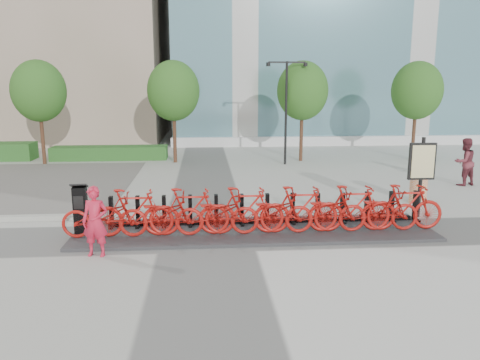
{
  "coord_description": "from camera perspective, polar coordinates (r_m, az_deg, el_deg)",
  "views": [
    {
      "loc": [
        -0.04,
        -11.79,
        3.96
      ],
      "look_at": [
        1.0,
        1.5,
        1.2
      ],
      "focal_mm": 35.0,
      "sensor_mm": 36.0,
      "label": 1
    }
  ],
  "objects": [
    {
      "name": "construction_barrel",
      "position": [
        16.82,
        20.92,
        -0.79
      ],
      "size": [
        0.76,
        0.76,
        1.1
      ],
      "primitive_type": "cylinder",
      "rotation": [
        0.0,
        0.0,
        0.43
      ],
      "color": "orange",
      "rests_on": "ground"
    },
    {
      "name": "tree_1",
      "position": [
        23.84,
        -8.13,
        10.7
      ],
      "size": [
        2.6,
        2.6,
        5.1
      ],
      "color": "#4B2917",
      "rests_on": "ground"
    },
    {
      "name": "kiosk",
      "position": [
        12.99,
        -18.86,
        -3.34
      ],
      "size": [
        0.44,
        0.38,
        1.35
      ],
      "rotation": [
        0.0,
        0.0,
        0.07
      ],
      "color": "black",
      "rests_on": "dock_pad"
    },
    {
      "name": "bike_0",
      "position": [
        12.46,
        -16.2,
        -4.2
      ],
      "size": [
        2.15,
        0.75,
        1.13
      ],
      "primitive_type": "imported",
      "rotation": [
        0.0,
        0.0,
        1.57
      ],
      "color": "#B01610",
      "rests_on": "dock_pad"
    },
    {
      "name": "bike_1",
      "position": [
        12.32,
        -12.93,
        -3.91
      ],
      "size": [
        2.09,
        0.59,
        1.26
      ],
      "primitive_type": "imported",
      "rotation": [
        0.0,
        0.0,
        1.57
      ],
      "color": "#B01610",
      "rests_on": "dock_pad"
    },
    {
      "name": "bike_9",
      "position": [
        12.79,
        13.55,
        -3.36
      ],
      "size": [
        2.09,
        0.59,
        1.26
      ],
      "primitive_type": "imported",
      "rotation": [
        0.0,
        0.0,
        1.57
      ],
      "color": "#B01610",
      "rests_on": "dock_pad"
    },
    {
      "name": "pedestrian",
      "position": [
        20.37,
        25.68,
        2.01
      ],
      "size": [
        1.07,
        0.93,
        1.88
      ],
      "primitive_type": "imported",
      "rotation": [
        0.0,
        0.0,
        3.42
      ],
      "color": "brown",
      "rests_on": "ground"
    },
    {
      "name": "bike_6",
      "position": [
        12.32,
        3.91,
        -3.93
      ],
      "size": [
        2.15,
        0.75,
        1.13
      ],
      "primitive_type": "imported",
      "rotation": [
        0.0,
        0.0,
        1.57
      ],
      "color": "#B01610",
      "rests_on": "dock_pad"
    },
    {
      "name": "tree_0",
      "position": [
        25.09,
        -23.34,
        9.92
      ],
      "size": [
        2.6,
        2.6,
        5.1
      ],
      "color": "#4B2917",
      "rests_on": "ground"
    },
    {
      "name": "dock_pad",
      "position": [
        12.78,
        1.77,
        -6.17
      ],
      "size": [
        9.6,
        2.4,
        0.08
      ],
      "primitive_type": "cube",
      "color": "#373739",
      "rests_on": "ground"
    },
    {
      "name": "bike_3",
      "position": [
        12.19,
        -6.21,
        -3.85
      ],
      "size": [
        2.09,
        0.59,
        1.26
      ],
      "primitive_type": "imported",
      "rotation": [
        0.0,
        0.0,
        1.57
      ],
      "color": "#B01610",
      "rests_on": "dock_pad"
    },
    {
      "name": "tree_2",
      "position": [
        24.32,
        7.62,
        10.73
      ],
      "size": [
        2.6,
        2.6,
        5.1
      ],
      "color": "#4B2917",
      "rests_on": "ground"
    },
    {
      "name": "hedge_b",
      "position": [
        25.73,
        -15.57,
        3.2
      ],
      "size": [
        6.0,
        1.2,
        0.7
      ],
      "primitive_type": "cube",
      "color": "#2F662D",
      "rests_on": "ground"
    },
    {
      "name": "bike_2",
      "position": [
        12.25,
        -9.58,
        -4.17
      ],
      "size": [
        2.15,
        0.75,
        1.13
      ],
      "primitive_type": "imported",
      "rotation": [
        0.0,
        0.0,
        1.57
      ],
      "color": "#B01610",
      "rests_on": "dock_pad"
    },
    {
      "name": "worker_red",
      "position": [
        11.35,
        -17.24,
        -4.86
      ],
      "size": [
        0.66,
        0.48,
        1.66
      ],
      "primitive_type": "imported",
      "rotation": [
        0.0,
        0.0,
        -0.15
      ],
      "color": "red",
      "rests_on": "ground"
    },
    {
      "name": "dock_rail_posts",
      "position": [
        13.15,
        3.38,
        -3.56
      ],
      "size": [
        8.74,
        0.5,
        0.85
      ],
      "primitive_type": null,
      "color": "black",
      "rests_on": "dock_pad"
    },
    {
      "name": "ground",
      "position": [
        12.43,
        -4.09,
        -6.9
      ],
      "size": [
        120.0,
        120.0,
        0.0
      ],
      "primitive_type": "plane",
      "color": "silver"
    },
    {
      "name": "streetlamp",
      "position": [
        23.16,
        5.66,
        9.6
      ],
      "size": [
        2.0,
        0.2,
        5.0
      ],
      "color": "black",
      "rests_on": "ground"
    },
    {
      "name": "tree_3",
      "position": [
        26.23,
        20.76,
        10.15
      ],
      "size": [
        2.6,
        2.6,
        5.1
      ],
      "color": "#4B2917",
      "rests_on": "ground"
    },
    {
      "name": "bike_7",
      "position": [
        12.43,
        7.21,
        -3.56
      ],
      "size": [
        2.09,
        0.59,
        1.26
      ],
      "primitive_type": "imported",
      "rotation": [
        0.0,
        0.0,
        1.57
      ],
      "color": "#B01610",
      "rests_on": "dock_pad"
    },
    {
      "name": "bike_11",
      "position": [
        13.31,
        19.47,
        -3.13
      ],
      "size": [
        2.09,
        0.59,
        1.26
      ],
      "primitive_type": "imported",
      "rotation": [
        0.0,
        0.0,
        1.57
      ],
      "color": "#B01610",
      "rests_on": "dock_pad"
    },
    {
      "name": "bike_4",
      "position": [
        12.2,
        -2.81,
        -4.08
      ],
      "size": [
        2.15,
        0.75,
        1.13
      ],
      "primitive_type": "imported",
      "rotation": [
        0.0,
        0.0,
        1.57
      ],
      "color": "#B01610",
      "rests_on": "dock_pad"
    },
    {
      "name": "bike_10",
      "position": [
        13.05,
        16.55,
        -3.51
      ],
      "size": [
        2.15,
        0.75,
        1.13
      ],
      "primitive_type": "imported",
      "rotation": [
        0.0,
        0.0,
        1.57
      ],
      "color": "#B01610",
      "rests_on": "dock_pad"
    },
    {
      "name": "map_sign",
      "position": [
        14.83,
        21.29,
        1.73
      ],
      "size": [
        0.79,
        0.14,
        2.42
      ],
      "rotation": [
        0.0,
        0.0,
        -0.02
      ],
      "color": "black",
      "rests_on": "ground"
    },
    {
      "name": "bike_8",
      "position": [
        12.61,
        10.41,
        -3.74
      ],
      "size": [
        2.15,
        0.75,
        1.13
      ],
      "primitive_type": "imported",
      "rotation": [
        0.0,
        0.0,
        1.57
      ],
      "color": "#B01610",
      "rests_on": "dock_pad"
    },
    {
      "name": "bike_5",
      "position": [
        12.22,
        0.57,
        -3.73
      ],
      "size": [
        2.09,
        0.59,
        1.26
      ],
      "primitive_type": "imported",
      "rotation": [
        0.0,
        0.0,
        1.57
      ],
      "color": "#B01610",
      "rests_on": "dock_pad"
    }
  ]
}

